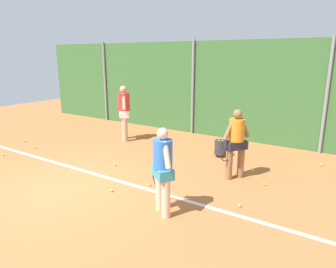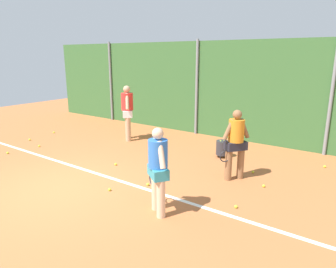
{
  "view_description": "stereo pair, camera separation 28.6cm",
  "coord_description": "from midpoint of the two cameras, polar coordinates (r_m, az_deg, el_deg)",
  "views": [
    {
      "loc": [
        5.56,
        -4.0,
        2.96
      ],
      "look_at": [
        1.35,
        2.43,
        0.97
      ],
      "focal_mm": 32.8,
      "sensor_mm": 36.0,
      "label": 1
    },
    {
      "loc": [
        5.8,
        -3.83,
        2.96
      ],
      "look_at": [
        1.35,
        2.43,
        0.97
      ],
      "focal_mm": 32.8,
      "sensor_mm": 36.0,
      "label": 2
    }
  ],
  "objects": [
    {
      "name": "ground_plane",
      "position": [
        8.63,
        -8.6,
        -5.71
      ],
      "size": [
        24.97,
        24.97,
        0.0
      ],
      "primitive_type": "plane",
      "color": "#B76638"
    },
    {
      "name": "hedge_fence_backdrop",
      "position": [
        11.81,
        6.47,
        8.42
      ],
      "size": [
        15.69,
        0.25,
        3.45
      ],
      "primitive_type": "cube",
      "color": "#386633",
      "rests_on": "ground_plane"
    },
    {
      "name": "fence_post_left",
      "position": [
        14.41,
        -10.04,
        9.51
      ],
      "size": [
        0.1,
        0.1,
        3.52
      ],
      "primitive_type": "cylinder",
      "color": "gray",
      "rests_on": "ground_plane"
    },
    {
      "name": "fence_post_center",
      "position": [
        11.66,
        6.05,
        8.53
      ],
      "size": [
        0.1,
        0.1,
        3.52
      ],
      "primitive_type": "cylinder",
      "color": "gray",
      "rests_on": "ground_plane"
    },
    {
      "name": "fence_post_right",
      "position": [
        10.24,
        28.8,
        6.01
      ],
      "size": [
        0.1,
        0.1,
        3.52
      ],
      "primitive_type": "cylinder",
      "color": "gray",
      "rests_on": "ground_plane"
    },
    {
      "name": "court_baseline_paint",
      "position": [
        8.14,
        -12.31,
        -7.13
      ],
      "size": [
        11.47,
        0.1,
        0.01
      ],
      "primitive_type": "cube",
      "color": "white",
      "rests_on": "ground_plane"
    },
    {
      "name": "player_foreground_near",
      "position": [
        5.72,
        -0.44,
        -6.09
      ],
      "size": [
        0.69,
        0.52,
        1.69
      ],
      "rotation": [
        0.0,
        0.0,
        2.52
      ],
      "color": "beige",
      "rests_on": "ground_plane"
    },
    {
      "name": "player_midcourt",
      "position": [
        7.51,
        13.54,
        -1.31
      ],
      "size": [
        0.53,
        0.69,
        1.72
      ],
      "rotation": [
        0.0,
        0.0,
        4.08
      ],
      "color": "#8C603D",
      "rests_on": "ground_plane"
    },
    {
      "name": "player_backcourt_far",
      "position": [
        10.9,
        -6.81,
        4.5
      ],
      "size": [
        0.63,
        0.64,
        1.93
      ],
      "rotation": [
        0.0,
        0.0,
        2.34
      ],
      "color": "tan",
      "rests_on": "ground_plane"
    },
    {
      "name": "ball_hopper",
      "position": [
        9.25,
        10.91,
        -2.52
      ],
      "size": [
        0.36,
        0.36,
        0.51
      ],
      "color": "#2D2D33",
      "rests_on": "ground_plane"
    },
    {
      "name": "tennis_ball_0",
      "position": [
        11.92,
        -23.7,
        -0.95
      ],
      "size": [
        0.07,
        0.07,
        0.07
      ],
      "primitive_type": "sphere",
      "color": "#CCDB33",
      "rests_on": "ground_plane"
    },
    {
      "name": "tennis_ball_1",
      "position": [
        8.3,
        16.48,
        -6.77
      ],
      "size": [
        0.07,
        0.07,
        0.07
      ],
      "primitive_type": "sphere",
      "color": "#CCDB33",
      "rests_on": "ground_plane"
    },
    {
      "name": "tennis_ball_2",
      "position": [
        12.7,
        -19.84,
        0.3
      ],
      "size": [
        0.07,
        0.07,
        0.07
      ],
      "primitive_type": "sphere",
      "color": "#CCDB33",
      "rests_on": "ground_plane"
    },
    {
      "name": "tennis_ball_3",
      "position": [
        8.6,
        -8.79,
        -5.56
      ],
      "size": [
        0.07,
        0.07,
        0.07
      ],
      "primitive_type": "sphere",
      "color": "#CCDB33",
      "rests_on": "ground_plane"
    },
    {
      "name": "tennis_ball_4",
      "position": [
        7.53,
        18.42,
        -9.14
      ],
      "size": [
        0.07,
        0.07,
        0.07
      ],
      "primitive_type": "sphere",
      "color": "#CCDB33",
      "rests_on": "ground_plane"
    },
    {
      "name": "tennis_ball_5",
      "position": [
        6.43,
        13.8,
        -12.99
      ],
      "size": [
        0.07,
        0.07,
        0.07
      ],
      "primitive_type": "sphere",
      "color": "#CCDB33",
      "rests_on": "ground_plane"
    },
    {
      "name": "tennis_ball_6",
      "position": [
        10.6,
        -26.98,
        -3.14
      ],
      "size": [
        0.07,
        0.07,
        0.07
      ],
      "primitive_type": "sphere",
      "color": "#CCDB33",
      "rests_on": "ground_plane"
    },
    {
      "name": "tennis_ball_7",
      "position": [
        9.99,
        9.93,
        -2.75
      ],
      "size": [
        0.07,
        0.07,
        0.07
      ],
      "primitive_type": "sphere",
      "color": "#CCDB33",
      "rests_on": "ground_plane"
    },
    {
      "name": "tennis_ball_8",
      "position": [
        7.07,
        -9.65,
        -10.14
      ],
      "size": [
        0.07,
        0.07,
        0.07
      ],
      "primitive_type": "sphere",
      "color": "#CCDB33",
      "rests_on": "ground_plane"
    },
    {
      "name": "tennis_ball_9",
      "position": [
        9.41,
        27.9,
        -5.37
      ],
      "size": [
        0.07,
        0.07,
        0.07
      ],
      "primitive_type": "sphere",
      "color": "#CCDB33",
      "rests_on": "ground_plane"
    },
    {
      "name": "tennis_ball_10",
      "position": [
        10.97,
        -22.14,
        -2.07
      ],
      "size": [
        0.07,
        0.07,
        0.07
      ],
      "primitive_type": "sphere",
      "color": "#CCDB33",
      "rests_on": "ground_plane"
    },
    {
      "name": "tennis_ball_11",
      "position": [
        10.88,
        0.1,
        -1.1
      ],
      "size": [
        0.07,
        0.07,
        0.07
      ],
      "primitive_type": "sphere",
      "color": "#CCDB33",
      "rests_on": "ground_plane"
    },
    {
      "name": "tennis_ball_12",
      "position": [
        7.24,
        -2.62,
        -9.34
      ],
      "size": [
        0.07,
        0.07,
        0.07
      ],
      "primitive_type": "sphere",
      "color": "#CCDB33",
      "rests_on": "ground_plane"
    }
  ]
}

